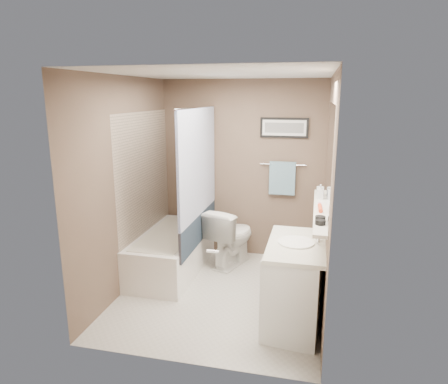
% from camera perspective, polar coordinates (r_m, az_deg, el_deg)
% --- Properties ---
extents(ground, '(2.50, 2.50, 0.00)m').
position_cam_1_polar(ground, '(4.68, -0.43, -14.26)').
color(ground, beige).
rests_on(ground, ground).
extents(ceiling, '(2.20, 2.50, 0.04)m').
position_cam_1_polar(ceiling, '(4.14, -0.49, 16.29)').
color(ceiling, silver).
rests_on(ceiling, wall_back).
extents(wall_back, '(2.20, 0.04, 2.40)m').
position_cam_1_polar(wall_back, '(5.43, 2.58, 3.14)').
color(wall_back, brown).
rests_on(wall_back, ground).
extents(wall_front, '(2.20, 0.04, 2.40)m').
position_cam_1_polar(wall_front, '(3.11, -5.76, -4.97)').
color(wall_front, brown).
rests_on(wall_front, ground).
extents(wall_left, '(0.04, 2.50, 2.40)m').
position_cam_1_polar(wall_left, '(4.62, -13.61, 0.89)').
color(wall_left, brown).
rests_on(wall_left, ground).
extents(wall_right, '(0.04, 2.50, 2.40)m').
position_cam_1_polar(wall_right, '(4.14, 14.24, -0.60)').
color(wall_right, brown).
rests_on(wall_right, ground).
extents(tile_surround, '(0.02, 1.55, 2.00)m').
position_cam_1_polar(tile_surround, '(5.11, -11.12, -0.08)').
color(tile_surround, tan).
rests_on(tile_surround, wall_left).
extents(curtain_rod, '(0.02, 1.55, 0.02)m').
position_cam_1_polar(curtain_rod, '(4.72, -3.86, 11.93)').
color(curtain_rod, silver).
rests_on(curtain_rod, wall_left).
extents(curtain_upper, '(0.03, 1.45, 1.28)m').
position_cam_1_polar(curtain_upper, '(4.79, -3.73, 4.13)').
color(curtain_upper, silver).
rests_on(curtain_upper, curtain_rod).
extents(curtain_lower, '(0.03, 1.45, 0.36)m').
position_cam_1_polar(curtain_lower, '(4.99, -3.59, -5.20)').
color(curtain_lower, '#223140').
rests_on(curtain_lower, curtain_rod).
extents(mirror, '(0.02, 1.60, 1.00)m').
position_cam_1_polar(mirror, '(3.91, 14.78, 4.83)').
color(mirror, silver).
rests_on(mirror, wall_right).
extents(shelf, '(0.12, 1.60, 0.03)m').
position_cam_1_polar(shelf, '(4.02, 13.55, -2.47)').
color(shelf, silver).
rests_on(shelf, wall_right).
extents(towel_bar, '(0.60, 0.02, 0.02)m').
position_cam_1_polar(towel_bar, '(5.32, 8.40, 3.90)').
color(towel_bar, silver).
rests_on(towel_bar, wall_back).
extents(towel, '(0.34, 0.05, 0.44)m').
position_cam_1_polar(towel, '(5.34, 8.32, 1.96)').
color(towel, '#91C2D4').
rests_on(towel, towel_bar).
extents(art_frame, '(0.62, 0.02, 0.26)m').
position_cam_1_polar(art_frame, '(5.28, 8.60, 9.06)').
color(art_frame, black).
rests_on(art_frame, wall_back).
extents(art_mat, '(0.56, 0.00, 0.20)m').
position_cam_1_polar(art_mat, '(5.27, 8.59, 9.05)').
color(art_mat, white).
rests_on(art_mat, art_frame).
extents(art_image, '(0.50, 0.00, 0.13)m').
position_cam_1_polar(art_image, '(5.27, 8.58, 9.05)').
color(art_image, '#595959').
rests_on(art_image, art_mat).
extents(door, '(0.80, 0.02, 2.00)m').
position_cam_1_polar(door, '(3.05, 4.23, -9.36)').
color(door, silver).
rests_on(door, wall_front).
extents(door_handle, '(0.10, 0.02, 0.02)m').
position_cam_1_polar(door_handle, '(3.16, -1.61, -8.49)').
color(door_handle, silver).
rests_on(door_handle, door).
extents(bathtub, '(0.72, 1.51, 0.50)m').
position_cam_1_polar(bathtub, '(5.16, -7.46, -8.52)').
color(bathtub, white).
rests_on(bathtub, ground).
extents(tub_rim, '(0.56, 1.36, 0.02)m').
position_cam_1_polar(tub_rim, '(5.08, -7.55, -5.91)').
color(tub_rim, silver).
rests_on(tub_rim, bathtub).
extents(toilet, '(0.66, 0.86, 0.78)m').
position_cam_1_polar(toilet, '(5.28, 1.03, -6.31)').
color(toilet, white).
rests_on(toilet, ground).
extents(vanity, '(0.60, 0.95, 0.80)m').
position_cam_1_polar(vanity, '(4.01, 10.28, -13.09)').
color(vanity, white).
rests_on(vanity, ground).
extents(countertop, '(0.54, 0.96, 0.04)m').
position_cam_1_polar(countertop, '(3.84, 10.39, -7.47)').
color(countertop, beige).
rests_on(countertop, vanity).
extents(sink_basin, '(0.34, 0.34, 0.01)m').
position_cam_1_polar(sink_basin, '(3.83, 10.26, -7.07)').
color(sink_basin, white).
rests_on(sink_basin, countertop).
extents(faucet_spout, '(0.02, 0.02, 0.10)m').
position_cam_1_polar(faucet_spout, '(3.82, 13.31, -6.64)').
color(faucet_spout, silver).
rests_on(faucet_spout, countertop).
extents(faucet_knob, '(0.05, 0.05, 0.05)m').
position_cam_1_polar(faucet_knob, '(3.92, 13.29, -6.42)').
color(faucet_knob, white).
rests_on(faucet_knob, countertop).
extents(candle_bowl_near, '(0.09, 0.09, 0.04)m').
position_cam_1_polar(candle_bowl_near, '(3.51, 13.60, -4.21)').
color(candle_bowl_near, black).
rests_on(candle_bowl_near, shelf).
extents(candle_bowl_far, '(0.09, 0.09, 0.04)m').
position_cam_1_polar(candle_bowl_far, '(3.62, 13.59, -3.69)').
color(candle_bowl_far, black).
rests_on(candle_bowl_far, shelf).
extents(hair_brush_front, '(0.05, 0.22, 0.04)m').
position_cam_1_polar(hair_brush_front, '(3.94, 13.58, -2.23)').
color(hair_brush_front, red).
rests_on(hair_brush_front, shelf).
extents(pink_comb, '(0.04, 0.16, 0.01)m').
position_cam_1_polar(pink_comb, '(4.14, 13.56, -1.72)').
color(pink_comb, pink).
rests_on(pink_comb, shelf).
extents(glass_jar, '(0.08, 0.08, 0.10)m').
position_cam_1_polar(glass_jar, '(4.50, 13.58, 0.10)').
color(glass_jar, silver).
rests_on(glass_jar, shelf).
extents(soap_bottle, '(0.07, 0.08, 0.15)m').
position_cam_1_polar(soap_bottle, '(4.36, 13.60, 0.05)').
color(soap_bottle, '#999999').
rests_on(soap_bottle, shelf).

